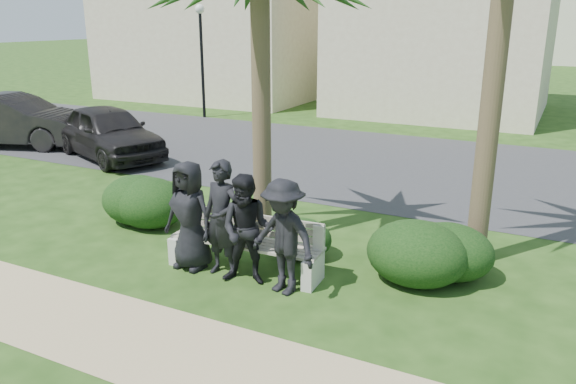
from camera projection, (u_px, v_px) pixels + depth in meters
name	position (u px, v px, depth m)	size (l,w,h in m)	color
ground	(241.00, 286.00, 8.26)	(160.00, 160.00, 0.00)	#203F12
footpath	(163.00, 347.00, 6.72)	(30.00, 1.60, 0.01)	tan
asphalt_street	(396.00, 165.00, 15.08)	(160.00, 8.00, 0.01)	#2D2D30
stucco_bldg_left	(221.00, 21.00, 27.68)	(10.40, 8.40, 7.30)	#C5B694
stucco_bldg_right	(447.00, 21.00, 22.96)	(8.40, 8.40, 7.30)	#C5B694
street_lamp	(201.00, 41.00, 21.49)	(0.36, 0.36, 4.29)	black
park_bench	(246.00, 247.00, 8.66)	(2.47, 0.70, 0.85)	gray
man_a	(189.00, 215.00, 8.66)	(0.84, 0.55, 1.72)	black
man_b	(222.00, 219.00, 8.38)	(0.66, 0.43, 1.80)	black
man_c	(247.00, 230.00, 8.14)	(0.81, 0.63, 1.66)	black
man_d	(283.00, 237.00, 7.85)	(1.09, 0.63, 1.68)	black
hedge_a	(138.00, 199.00, 10.70)	(1.47, 1.21, 0.96)	black
hedge_b	(150.00, 201.00, 10.55)	(1.47, 1.21, 0.96)	black
hedge_c	(302.00, 237.00, 9.22)	(1.02, 0.84, 0.66)	black
hedge_e	(417.00, 251.00, 8.26)	(1.50, 1.24, 0.98)	black
hedge_f	(449.00, 250.00, 8.44)	(1.33, 1.10, 0.87)	black
car_a	(108.00, 132.00, 15.66)	(1.73, 4.30, 1.47)	black
car_b	(13.00, 121.00, 17.13)	(1.66, 4.75, 1.57)	black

